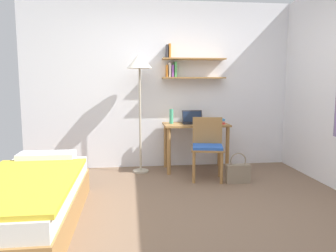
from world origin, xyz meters
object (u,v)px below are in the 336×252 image
object	(u,v)px
bed	(28,201)
water_bottle	(171,116)
book_stack	(218,121)
handbag	(238,173)
desk_chair	(207,145)
standing_lamp	(140,69)
laptop	(193,120)
desk	(196,133)

from	to	relation	value
bed	water_bottle	distance (m)	2.51
book_stack	handbag	size ratio (longest dim) A/B	0.60
desk_chair	book_stack	distance (m)	0.59
standing_lamp	book_stack	bearing A→B (deg)	-0.94
bed	handbag	world-z (taller)	bed
bed	laptop	distance (m)	2.71
desk	desk_chair	distance (m)	0.50
bed	book_stack	size ratio (longest dim) A/B	8.12
desk	standing_lamp	bearing A→B (deg)	-178.73
water_bottle	book_stack	xyz separation A→B (m)	(0.71, -0.09, -0.07)
bed	book_stack	world-z (taller)	book_stack
standing_lamp	book_stack	world-z (taller)	standing_lamp
water_bottle	standing_lamp	bearing A→B (deg)	-171.78
desk_chair	standing_lamp	bearing A→B (deg)	152.88
desk	water_bottle	distance (m)	0.45
laptop	bed	bearing A→B (deg)	-136.37
book_stack	handbag	bearing A→B (deg)	-82.29
laptop	water_bottle	size ratio (longest dim) A/B	1.43
desk_chair	water_bottle	bearing A→B (deg)	129.16
desk_chair	water_bottle	world-z (taller)	water_bottle
book_stack	laptop	bearing A→B (deg)	168.87
standing_lamp	laptop	size ratio (longest dim) A/B	5.53
laptop	handbag	world-z (taller)	laptop
desk	book_stack	world-z (taller)	book_stack
book_stack	water_bottle	bearing A→B (deg)	172.93
desk	standing_lamp	world-z (taller)	standing_lamp
laptop	handbag	size ratio (longest dim) A/B	0.78
water_bottle	book_stack	distance (m)	0.72
bed	laptop	bearing A→B (deg)	43.63
desk_chair	water_bottle	distance (m)	0.78
desk_chair	laptop	bearing A→B (deg)	101.84
book_stack	desk	bearing A→B (deg)	173.64
bed	desk	xyz separation A→B (m)	(1.96, 1.80, 0.34)
standing_lamp	laptop	xyz separation A→B (m)	(0.81, 0.06, -0.77)
desk_chair	book_stack	size ratio (longest dim) A/B	3.49
laptop	book_stack	distance (m)	0.39
desk_chair	standing_lamp	world-z (taller)	standing_lamp
desk_chair	handbag	bearing A→B (deg)	-32.53
desk	handbag	distance (m)	0.95
desk	water_bottle	xyz separation A→B (m)	(-0.37, 0.05, 0.26)
water_bottle	bed	bearing A→B (deg)	-130.83
desk	desk_chair	bearing A→B (deg)	-81.96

